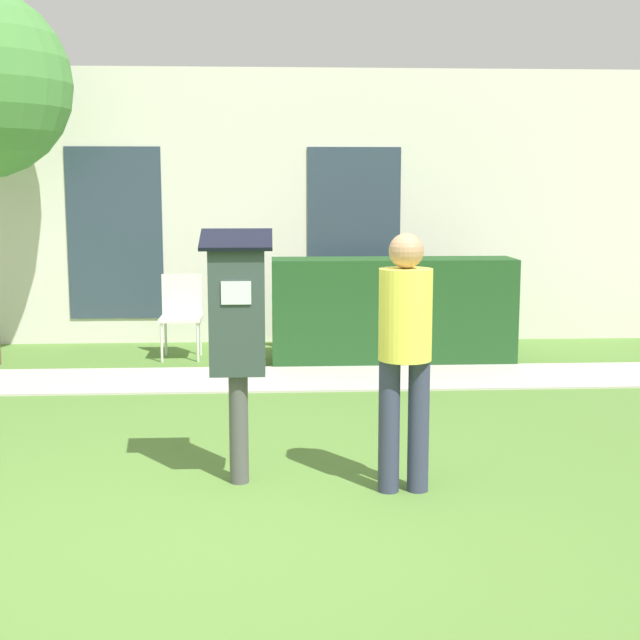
% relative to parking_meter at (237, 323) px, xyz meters
% --- Properties ---
extents(ground_plane, '(40.00, 40.00, 0.00)m').
position_rel_parking_meter_xyz_m(ground_plane, '(-0.20, -0.82, -1.02)').
color(ground_plane, '#517A33').
extents(sidewalk, '(12.00, 1.10, 0.02)m').
position_rel_parking_meter_xyz_m(sidewalk, '(-0.20, 2.98, -1.01)').
color(sidewalk, '#B7B2A8').
rests_on(sidewalk, ground).
extents(building_facade, '(10.00, 0.26, 3.20)m').
position_rel_parking_meter_xyz_m(building_facade, '(-0.20, 5.23, 0.58)').
color(building_facade, silver).
rests_on(building_facade, ground).
extents(parking_meter, '(0.44, 0.31, 1.59)m').
position_rel_parking_meter_xyz_m(parking_meter, '(0.00, 0.00, 0.00)').
color(parking_meter, '#4C4C4C').
rests_on(parking_meter, ground).
extents(person_standing, '(0.32, 0.32, 1.58)m').
position_rel_parking_meter_xyz_m(person_standing, '(1.01, -0.22, -0.09)').
color(person_standing, '#333851').
rests_on(person_standing, ground).
extents(outdoor_chair_left, '(0.44, 0.44, 0.90)m').
position_rel_parking_meter_xyz_m(outdoor_chair_left, '(-0.76, 4.20, -0.49)').
color(outdoor_chair_left, silver).
rests_on(outdoor_chair_left, ground).
extents(outdoor_chair_middle, '(0.44, 0.44, 0.90)m').
position_rel_parking_meter_xyz_m(outdoor_chair_middle, '(0.62, 4.42, -0.49)').
color(outdoor_chair_middle, silver).
rests_on(outdoor_chair_middle, ground).
extents(outdoor_chair_right, '(0.44, 0.44, 0.90)m').
position_rel_parking_meter_xyz_m(outdoor_chair_right, '(2.01, 4.18, -0.49)').
color(outdoor_chair_right, silver).
rests_on(outdoor_chair_right, ground).
extents(hedge_row, '(2.54, 0.60, 1.10)m').
position_rel_parking_meter_xyz_m(hedge_row, '(1.49, 3.81, -0.47)').
color(hedge_row, '#1E471E').
rests_on(hedge_row, ground).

